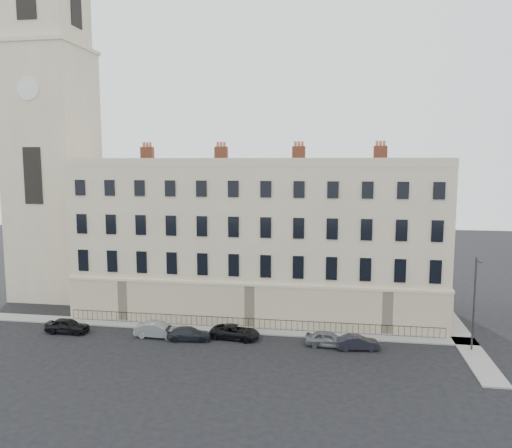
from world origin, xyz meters
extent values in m
plane|color=black|center=(0.00, 0.00, 0.00)|extent=(160.00, 160.00, 0.00)
cube|color=beige|center=(-6.00, 12.00, 7.50)|extent=(36.00, 12.00, 15.00)
cube|color=beige|center=(-6.00, 5.92, 2.00)|extent=(36.10, 0.18, 4.00)
cube|color=beige|center=(12.08, 12.00, 2.00)|extent=(0.18, 12.10, 4.00)
cube|color=beige|center=(-6.00, 6.15, 15.40)|extent=(36.00, 0.35, 0.80)
cube|color=beige|center=(11.85, 12.00, 15.40)|extent=(0.35, 12.00, 0.80)
cube|color=brown|center=(-18.00, 12.00, 16.00)|extent=(1.30, 0.70, 2.00)
cube|color=brown|center=(-10.00, 12.00, 16.00)|extent=(1.30, 0.70, 2.00)
cube|color=brown|center=(-2.00, 12.00, 16.00)|extent=(1.30, 0.70, 2.00)
cube|color=brown|center=(6.00, 12.00, 16.00)|extent=(1.30, 0.70, 2.00)
cube|color=beige|center=(-30.00, 14.00, 14.00)|extent=(8.00, 8.00, 28.00)
cube|color=beige|center=(-30.00, 14.00, 33.00)|extent=(7.04, 7.04, 10.00)
cylinder|color=white|center=(-30.00, 9.94, 23.00)|extent=(2.40, 0.14, 2.40)
cube|color=gray|center=(-10.00, 5.00, 0.06)|extent=(48.00, 2.00, 0.12)
cube|color=gray|center=(13.00, 8.00, 0.06)|extent=(2.00, 24.00, 0.12)
cube|color=black|center=(-6.00, 5.40, 1.02)|extent=(35.00, 0.04, 0.04)
cube|color=black|center=(-6.00, 5.40, 0.12)|extent=(35.00, 0.04, 0.04)
imported|color=black|center=(-22.11, 1.85, 0.67)|extent=(3.95, 1.62, 1.34)
imported|color=gray|center=(-13.59, 2.05, 0.68)|extent=(4.14, 1.54, 1.35)
imported|color=black|center=(-10.64, 1.80, 0.57)|extent=(4.05, 2.02, 1.13)
imported|color=black|center=(-6.74, 2.80, 0.60)|extent=(4.55, 2.56, 1.20)
imported|color=slate|center=(1.36, 2.16, 0.65)|extent=(3.95, 1.85, 1.31)
imported|color=black|center=(3.78, 1.84, 0.59)|extent=(3.73, 1.78, 1.18)
cylinder|color=#323338|center=(13.03, 3.01, 3.95)|extent=(0.16, 0.16, 7.89)
cylinder|color=#323338|center=(12.99, 2.32, 7.79)|extent=(0.19, 1.48, 0.10)
cube|color=#323338|center=(12.95, 1.64, 7.74)|extent=(0.21, 0.50, 0.12)
camera|label=1|loc=(1.69, -38.69, 15.45)|focal=35.00mm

